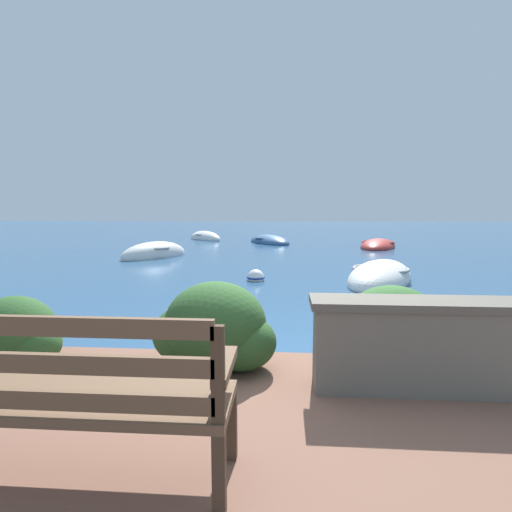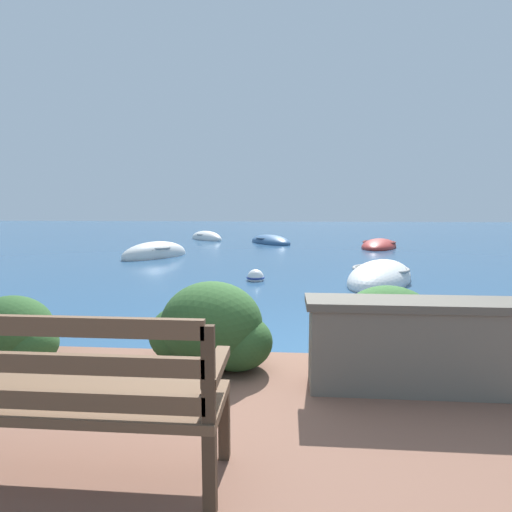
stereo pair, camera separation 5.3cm
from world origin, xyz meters
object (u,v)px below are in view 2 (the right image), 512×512
rowboat_mid (155,255)px  rowboat_far (379,246)px  rowboat_nearest (380,279)px  rowboat_outer (270,242)px  mooring_buoy (256,278)px  park_bench (55,392)px  rowboat_distant (206,238)px

rowboat_mid → rowboat_far: size_ratio=0.80×
rowboat_nearest → rowboat_outer: (-2.78, 9.18, -0.01)m
rowboat_nearest → mooring_buoy: size_ratio=7.64×
rowboat_nearest → rowboat_far: bearing=12.8°
park_bench → rowboat_nearest: park_bench is taller
rowboat_nearest → rowboat_outer: 9.59m
rowboat_far → rowboat_distant: (-7.69, 3.26, 0.01)m
rowboat_nearest → mooring_buoy: rowboat_nearest is taller
rowboat_far → rowboat_distant: bearing=87.1°
rowboat_outer → rowboat_distant: 3.62m
park_bench → rowboat_distant: bearing=101.8°
rowboat_nearest → park_bench: bearing=-179.4°
rowboat_nearest → rowboat_mid: rowboat_mid is taller
rowboat_nearest → rowboat_distant: rowboat_nearest is taller
rowboat_outer → rowboat_distant: (-3.25, 1.60, 0.01)m
park_bench → rowboat_far: bearing=74.2°
rowboat_distant → rowboat_far: bearing=-153.1°
park_bench → rowboat_outer: 16.15m
rowboat_nearest → rowboat_far: 7.69m
park_bench → rowboat_mid: bearing=108.8°
rowboat_far → rowboat_outer: size_ratio=1.03×
rowboat_mid → rowboat_distant: (0.27, 6.98, -0.01)m
rowboat_distant → mooring_buoy: bearing=156.8°
park_bench → rowboat_distant: (-2.83, 17.73, -0.64)m
mooring_buoy → rowboat_distant: bearing=106.9°
rowboat_far → rowboat_distant: rowboat_distant is taller
rowboat_outer → rowboat_distant: bearing=-144.8°
park_bench → rowboat_distant: size_ratio=0.68×
rowboat_far → mooring_buoy: bearing=170.1°
rowboat_nearest → rowboat_distant: size_ratio=1.24×
mooring_buoy → rowboat_far: bearing=60.0°
park_bench → rowboat_far: 15.28m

